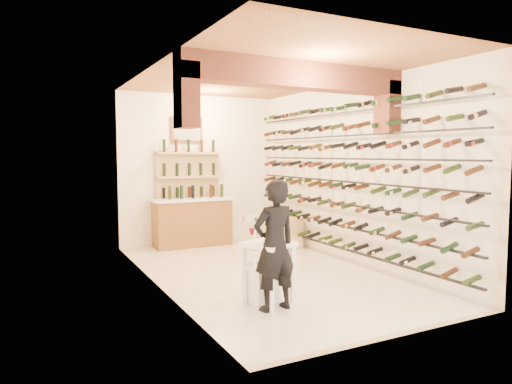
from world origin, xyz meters
TOP-DOWN VIEW (x-y plane):
  - ground at (0.00, 0.00)m, footprint 6.00×6.00m
  - room_shell at (0.00, -0.26)m, footprint 3.52×6.02m
  - wine_rack at (1.53, 0.00)m, footprint 0.32×5.70m
  - back_counter at (-0.30, 2.65)m, footprint 1.70×0.62m
  - back_shelving at (-0.30, 2.89)m, footprint 1.40×0.31m
  - tasting_table at (-0.70, -1.41)m, footprint 0.73×0.73m
  - white_stool at (-0.76, -1.32)m, footprint 0.42×0.42m
  - person at (-0.74, -1.65)m, footprint 0.63×0.45m
  - chrome_barstool at (0.08, 0.49)m, footprint 0.45×0.45m
  - crate_lower at (1.35, 1.51)m, footprint 0.55×0.41m
  - crate_upper at (1.35, 1.51)m, footprint 0.62×0.49m

SIDE VIEW (x-z plane):
  - ground at x=0.00m, z-range 0.00..0.00m
  - crate_lower at x=1.35m, z-range 0.00..0.31m
  - white_stool at x=-0.76m, z-range 0.00..0.45m
  - crate_upper at x=1.35m, z-range 0.31..0.63m
  - chrome_barstool at x=0.08m, z-range 0.07..0.94m
  - back_counter at x=-0.30m, z-range -0.11..1.18m
  - tasting_table at x=-0.70m, z-range 0.17..1.15m
  - person at x=-0.74m, z-range 0.00..1.63m
  - back_shelving at x=-0.30m, z-range -0.19..2.53m
  - wine_rack at x=1.53m, z-range 0.27..2.83m
  - room_shell at x=0.00m, z-range 0.65..3.86m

